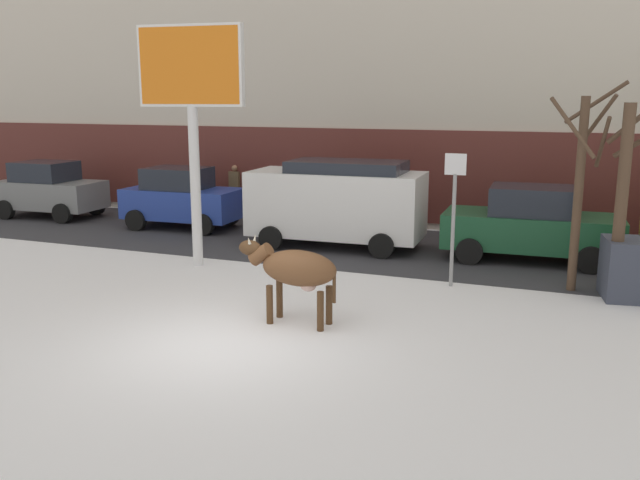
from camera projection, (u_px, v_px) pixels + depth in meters
The scene contains 14 objects.
ground_plane at pixel (223, 343), 11.06m from camera, with size 120.00×120.00×0.00m, color white.
road_strip at pixel (368, 246), 18.25m from camera, with size 60.00×5.60×0.01m, color #333338.
building_facade at pixel (425, 19), 22.38m from camera, with size 44.00×6.10×13.00m.
cow_brown at pixel (295, 269), 11.84m from camera, with size 1.90×0.64×1.54m.
billboard at pixel (191, 81), 15.34m from camera, with size 2.53×0.51×5.56m.
car_grey_hatchback at pixel (49, 190), 22.55m from camera, with size 3.57×2.05×1.86m.
car_blue_hatchback at pixel (182, 198), 20.66m from camera, with size 3.57×2.05×1.86m.
car_white_van at pixel (337, 201), 17.99m from camera, with size 4.68×2.28×2.32m.
car_darkgreen_sedan at pixel (532, 224), 16.49m from camera, with size 4.28×2.13×1.84m.
pedestrian_near_billboard at pixel (318, 195), 21.65m from camera, with size 0.36×0.24×1.73m.
pedestrian_by_cars at pixel (235, 190), 22.73m from camera, with size 0.36×0.24×1.73m.
bare_tree_left_lot at pixel (622, 198), 13.03m from camera, with size 0.88×0.63×3.86m.
bare_tree_right_lot at pixel (581, 180), 13.65m from camera, with size 1.47×1.49×4.29m.
street_sign at pixel (454, 209), 14.08m from camera, with size 0.44×0.08×2.82m.
Camera 1 is at (5.32, -9.16, 3.95)m, focal length 37.89 mm.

